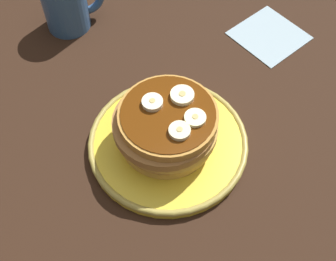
{
  "coord_description": "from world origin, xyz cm",
  "views": [
    {
      "loc": [
        -15.0,
        -31.11,
        55.5
      ],
      "look_at": [
        0.0,
        0.0,
        4.06
      ],
      "focal_mm": 47.39,
      "sensor_mm": 36.0,
      "label": 1
    }
  ],
  "objects_px": {
    "pancake_stack": "(167,127)",
    "coffee_mug": "(67,4)",
    "banana_slice_1": "(182,96)",
    "banana_slice_2": "(152,103)",
    "banana_slice_3": "(195,118)",
    "banana_slice_0": "(178,132)",
    "plate": "(168,143)",
    "napkin": "(269,35)"
  },
  "relations": [
    {
      "from": "pancake_stack",
      "to": "coffee_mug",
      "type": "distance_m",
      "value": 0.31
    },
    {
      "from": "banana_slice_1",
      "to": "banana_slice_2",
      "type": "bearing_deg",
      "value": 171.02
    },
    {
      "from": "coffee_mug",
      "to": "banana_slice_3",
      "type": "bearing_deg",
      "value": -77.86
    },
    {
      "from": "pancake_stack",
      "to": "banana_slice_0",
      "type": "height_order",
      "value": "banana_slice_0"
    },
    {
      "from": "plate",
      "to": "banana_slice_2",
      "type": "relative_size",
      "value": 8.11
    },
    {
      "from": "banana_slice_0",
      "to": "plate",
      "type": "bearing_deg",
      "value": 85.84
    },
    {
      "from": "banana_slice_0",
      "to": "banana_slice_3",
      "type": "bearing_deg",
      "value": 17.86
    },
    {
      "from": "pancake_stack",
      "to": "banana_slice_3",
      "type": "bearing_deg",
      "value": -40.94
    },
    {
      "from": "coffee_mug",
      "to": "banana_slice_2",
      "type": "bearing_deg",
      "value": -83.69
    },
    {
      "from": "pancake_stack",
      "to": "banana_slice_3",
      "type": "height_order",
      "value": "banana_slice_3"
    },
    {
      "from": "banana_slice_2",
      "to": "coffee_mug",
      "type": "bearing_deg",
      "value": 96.31
    },
    {
      "from": "banana_slice_1",
      "to": "banana_slice_3",
      "type": "distance_m",
      "value": 0.04
    },
    {
      "from": "banana_slice_2",
      "to": "banana_slice_1",
      "type": "bearing_deg",
      "value": -8.98
    },
    {
      "from": "banana_slice_0",
      "to": "banana_slice_2",
      "type": "distance_m",
      "value": 0.06
    },
    {
      "from": "banana_slice_0",
      "to": "banana_slice_3",
      "type": "relative_size",
      "value": 0.99
    },
    {
      "from": "banana_slice_1",
      "to": "banana_slice_0",
      "type": "bearing_deg",
      "value": -122.18
    },
    {
      "from": "banana_slice_2",
      "to": "banana_slice_3",
      "type": "bearing_deg",
      "value": -49.51
    },
    {
      "from": "banana_slice_3",
      "to": "napkin",
      "type": "relative_size",
      "value": 0.26
    },
    {
      "from": "pancake_stack",
      "to": "banana_slice_0",
      "type": "relative_size",
      "value": 5.23
    },
    {
      "from": "banana_slice_1",
      "to": "banana_slice_2",
      "type": "xyz_separation_m",
      "value": [
        -0.04,
        0.01,
        0.0
      ]
    },
    {
      "from": "banana_slice_2",
      "to": "coffee_mug",
      "type": "distance_m",
      "value": 0.29
    },
    {
      "from": "banana_slice_0",
      "to": "coffee_mug",
      "type": "height_order",
      "value": "banana_slice_0"
    },
    {
      "from": "banana_slice_3",
      "to": "pancake_stack",
      "type": "bearing_deg",
      "value": 139.06
    },
    {
      "from": "banana_slice_1",
      "to": "banana_slice_3",
      "type": "bearing_deg",
      "value": -91.94
    },
    {
      "from": "pancake_stack",
      "to": "banana_slice_2",
      "type": "bearing_deg",
      "value": 116.9
    },
    {
      "from": "coffee_mug",
      "to": "napkin",
      "type": "height_order",
      "value": "coffee_mug"
    },
    {
      "from": "napkin",
      "to": "banana_slice_3",
      "type": "bearing_deg",
      "value": -146.66
    },
    {
      "from": "plate",
      "to": "banana_slice_1",
      "type": "bearing_deg",
      "value": 28.75
    },
    {
      "from": "pancake_stack",
      "to": "plate",
      "type": "bearing_deg",
      "value": -28.8
    },
    {
      "from": "banana_slice_0",
      "to": "banana_slice_2",
      "type": "height_order",
      "value": "same"
    },
    {
      "from": "banana_slice_3",
      "to": "banana_slice_1",
      "type": "bearing_deg",
      "value": 88.06
    },
    {
      "from": "banana_slice_0",
      "to": "banana_slice_3",
      "type": "distance_m",
      "value": 0.03
    },
    {
      "from": "banana_slice_0",
      "to": "banana_slice_3",
      "type": "height_order",
      "value": "banana_slice_0"
    },
    {
      "from": "banana_slice_2",
      "to": "banana_slice_3",
      "type": "distance_m",
      "value": 0.06
    },
    {
      "from": "pancake_stack",
      "to": "banana_slice_1",
      "type": "xyz_separation_m",
      "value": [
        0.03,
        0.02,
        0.04
      ]
    },
    {
      "from": "banana_slice_2",
      "to": "coffee_mug",
      "type": "relative_size",
      "value": 0.26
    },
    {
      "from": "banana_slice_0",
      "to": "coffee_mug",
      "type": "distance_m",
      "value": 0.35
    },
    {
      "from": "banana_slice_3",
      "to": "coffee_mug",
      "type": "height_order",
      "value": "same"
    },
    {
      "from": "banana_slice_0",
      "to": "coffee_mug",
      "type": "xyz_separation_m",
      "value": [
        -0.04,
        0.34,
        -0.04
      ]
    },
    {
      "from": "banana_slice_0",
      "to": "banana_slice_2",
      "type": "xyz_separation_m",
      "value": [
        -0.01,
        0.06,
        0.0
      ]
    },
    {
      "from": "napkin",
      "to": "coffee_mug",
      "type": "bearing_deg",
      "value": 149.39
    },
    {
      "from": "banana_slice_2",
      "to": "coffee_mug",
      "type": "height_order",
      "value": "banana_slice_2"
    }
  ]
}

